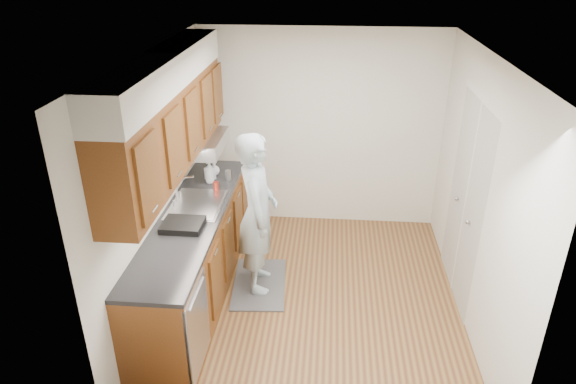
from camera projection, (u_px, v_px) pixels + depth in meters
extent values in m
plane|color=brown|center=(312.00, 298.00, 5.36)|extent=(3.50, 3.50, 0.00)
plane|color=white|center=(318.00, 55.00, 4.28)|extent=(3.50, 3.50, 0.00)
cube|color=silver|center=(159.00, 184.00, 4.94)|extent=(0.02, 3.50, 2.50)
cube|color=silver|center=(478.00, 196.00, 4.70)|extent=(0.02, 3.50, 2.50)
cube|color=silver|center=(320.00, 130.00, 6.39)|extent=(3.00, 0.02, 2.50)
cube|color=brown|center=(196.00, 256.00, 5.26)|extent=(0.60, 2.80, 0.90)
cube|color=black|center=(191.00, 216.00, 5.06)|extent=(0.63, 2.80, 0.04)
cube|color=#B2B2B7|center=(197.00, 209.00, 5.25)|extent=(0.48, 0.68, 0.14)
cube|color=#B2B2B7|center=(197.00, 204.00, 5.23)|extent=(0.52, 0.72, 0.01)
cube|color=#B2B2B7|center=(198.00, 327.00, 4.24)|extent=(0.03, 0.60, 0.80)
cube|color=brown|center=(170.00, 128.00, 4.68)|extent=(0.33, 2.80, 0.75)
cube|color=silver|center=(164.00, 70.00, 4.45)|extent=(0.35, 2.80, 0.30)
cube|color=#A5A5AA|center=(202.00, 143.00, 5.63)|extent=(0.46, 0.75, 0.16)
cube|color=silver|center=(465.00, 203.00, 5.07)|extent=(0.02, 1.22, 2.05)
cube|color=#5B5B5D|center=(259.00, 284.00, 5.57)|extent=(0.62, 0.97, 0.02)
imported|color=#A1B9C4|center=(257.00, 203.00, 5.15)|extent=(0.54, 0.74, 1.95)
imported|color=white|center=(209.00, 172.00, 5.67)|extent=(0.13, 0.13, 0.25)
imported|color=white|center=(210.00, 171.00, 5.76)|extent=(0.13, 0.13, 0.21)
imported|color=white|center=(214.00, 168.00, 5.89)|extent=(0.16, 0.16, 0.16)
cylinder|color=#A72B1C|center=(216.00, 187.00, 5.48)|extent=(0.08, 0.08, 0.11)
cylinder|color=#A5A5AA|center=(228.00, 175.00, 5.75)|extent=(0.08, 0.08, 0.12)
cube|color=black|center=(183.00, 225.00, 4.79)|extent=(0.38, 0.32, 0.06)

